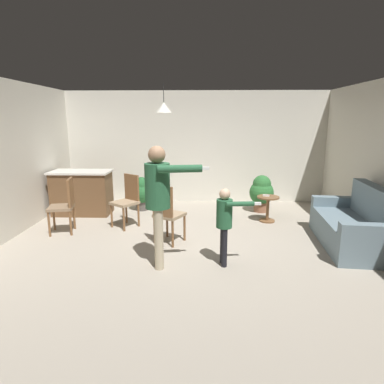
{
  "coord_description": "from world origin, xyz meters",
  "views": [
    {
      "loc": [
        0.12,
        -4.81,
        2.02
      ],
      "look_at": [
        -0.0,
        -0.26,
        1.0
      ],
      "focal_mm": 30.2,
      "sensor_mm": 36.0,
      "label": 1
    }
  ],
  "objects_px": {
    "potted_plant_by_wall": "(262,192)",
    "spare_remote_on_table": "(266,195)",
    "dining_chair_centre_back": "(127,199)",
    "couch_floral": "(354,226)",
    "person_child": "(225,218)",
    "kitchen_counter": "(82,192)",
    "side_table_by_couch": "(268,206)",
    "dining_chair_by_counter": "(65,204)",
    "potted_plant_corner": "(142,192)",
    "person_adult": "(159,194)",
    "dining_chair_near_wall": "(167,212)"
  },
  "relations": [
    {
      "from": "kitchen_counter",
      "to": "potted_plant_by_wall",
      "type": "xyz_separation_m",
      "value": [
        3.93,
        0.29,
        -0.02
      ]
    },
    {
      "from": "person_child",
      "to": "dining_chair_centre_back",
      "type": "xyz_separation_m",
      "value": [
        -1.74,
        1.68,
        -0.14
      ]
    },
    {
      "from": "dining_chair_near_wall",
      "to": "potted_plant_corner",
      "type": "relative_size",
      "value": 1.31
    },
    {
      "from": "kitchen_counter",
      "to": "potted_plant_corner",
      "type": "bearing_deg",
      "value": 15.93
    },
    {
      "from": "couch_floral",
      "to": "person_adult",
      "type": "relative_size",
      "value": 1.11
    },
    {
      "from": "couch_floral",
      "to": "person_child",
      "type": "distance_m",
      "value": 2.31
    },
    {
      "from": "couch_floral",
      "to": "dining_chair_centre_back",
      "type": "relative_size",
      "value": 1.88
    },
    {
      "from": "potted_plant_by_wall",
      "to": "side_table_by_couch",
      "type": "bearing_deg",
      "value": -90.16
    },
    {
      "from": "person_adult",
      "to": "dining_chair_centre_back",
      "type": "height_order",
      "value": "person_adult"
    },
    {
      "from": "dining_chair_by_counter",
      "to": "potted_plant_by_wall",
      "type": "height_order",
      "value": "dining_chair_by_counter"
    },
    {
      "from": "kitchen_counter",
      "to": "side_table_by_couch",
      "type": "xyz_separation_m",
      "value": [
        3.93,
        -0.44,
        -0.15
      ]
    },
    {
      "from": "person_adult",
      "to": "dining_chair_near_wall",
      "type": "bearing_deg",
      "value": 170.67
    },
    {
      "from": "person_adult",
      "to": "potted_plant_corner",
      "type": "height_order",
      "value": "person_adult"
    },
    {
      "from": "dining_chair_by_counter",
      "to": "dining_chair_centre_back",
      "type": "bearing_deg",
      "value": -80.65
    },
    {
      "from": "potted_plant_corner",
      "to": "potted_plant_by_wall",
      "type": "relative_size",
      "value": 0.92
    },
    {
      "from": "person_child",
      "to": "spare_remote_on_table",
      "type": "bearing_deg",
      "value": 149.06
    },
    {
      "from": "person_child",
      "to": "potted_plant_corner",
      "type": "bearing_deg",
      "value": -154.77
    },
    {
      "from": "potted_plant_by_wall",
      "to": "spare_remote_on_table",
      "type": "height_order",
      "value": "potted_plant_by_wall"
    },
    {
      "from": "couch_floral",
      "to": "dining_chair_by_counter",
      "type": "distance_m",
      "value": 4.97
    },
    {
      "from": "kitchen_counter",
      "to": "person_child",
      "type": "height_order",
      "value": "person_child"
    },
    {
      "from": "dining_chair_near_wall",
      "to": "potted_plant_corner",
      "type": "height_order",
      "value": "dining_chair_near_wall"
    },
    {
      "from": "dining_chair_centre_back",
      "to": "spare_remote_on_table",
      "type": "relative_size",
      "value": 7.69
    },
    {
      "from": "person_adult",
      "to": "side_table_by_couch",
      "type": "bearing_deg",
      "value": 129.08
    },
    {
      "from": "person_child",
      "to": "dining_chair_near_wall",
      "type": "relative_size",
      "value": 1.11
    },
    {
      "from": "person_child",
      "to": "potted_plant_corner",
      "type": "relative_size",
      "value": 1.46
    },
    {
      "from": "dining_chair_centre_back",
      "to": "potted_plant_corner",
      "type": "bearing_deg",
      "value": -55.75
    },
    {
      "from": "side_table_by_couch",
      "to": "person_child",
      "type": "height_order",
      "value": "person_child"
    },
    {
      "from": "kitchen_counter",
      "to": "side_table_by_couch",
      "type": "height_order",
      "value": "kitchen_counter"
    },
    {
      "from": "side_table_by_couch",
      "to": "person_child",
      "type": "relative_size",
      "value": 0.47
    },
    {
      "from": "couch_floral",
      "to": "person_child",
      "type": "xyz_separation_m",
      "value": [
        -2.15,
        -0.78,
        0.36
      ]
    },
    {
      "from": "side_table_by_couch",
      "to": "potted_plant_by_wall",
      "type": "bearing_deg",
      "value": 89.84
    },
    {
      "from": "potted_plant_corner",
      "to": "potted_plant_by_wall",
      "type": "bearing_deg",
      "value": -1.3
    },
    {
      "from": "side_table_by_couch",
      "to": "dining_chair_by_counter",
      "type": "relative_size",
      "value": 0.52
    },
    {
      "from": "dining_chair_near_wall",
      "to": "kitchen_counter",
      "type": "bearing_deg",
      "value": 169.34
    },
    {
      "from": "potted_plant_by_wall",
      "to": "potted_plant_corner",
      "type": "bearing_deg",
      "value": 178.7
    },
    {
      "from": "side_table_by_couch",
      "to": "dining_chair_by_counter",
      "type": "height_order",
      "value": "dining_chair_by_counter"
    },
    {
      "from": "person_adult",
      "to": "dining_chair_centre_back",
      "type": "xyz_separation_m",
      "value": [
        -0.84,
        1.74,
        -0.5
      ]
    },
    {
      "from": "person_adult",
      "to": "potted_plant_corner",
      "type": "distance_m",
      "value": 3.06
    },
    {
      "from": "dining_chair_by_counter",
      "to": "dining_chair_near_wall",
      "type": "xyz_separation_m",
      "value": [
        1.89,
        -0.48,
        0.0
      ]
    },
    {
      "from": "person_child",
      "to": "dining_chair_near_wall",
      "type": "bearing_deg",
      "value": -137.19
    },
    {
      "from": "dining_chair_by_counter",
      "to": "potted_plant_corner",
      "type": "xyz_separation_m",
      "value": [
        1.11,
        1.55,
        -0.13
      ]
    },
    {
      "from": "couch_floral",
      "to": "dining_chair_near_wall",
      "type": "relative_size",
      "value": 1.88
    },
    {
      "from": "potted_plant_corner",
      "to": "dining_chair_near_wall",
      "type": "bearing_deg",
      "value": -68.8
    },
    {
      "from": "dining_chair_centre_back",
      "to": "potted_plant_by_wall",
      "type": "xyz_separation_m",
      "value": [
        2.76,
        1.09,
        -0.09
      ]
    },
    {
      "from": "person_child",
      "to": "spare_remote_on_table",
      "type": "relative_size",
      "value": 8.54
    },
    {
      "from": "dining_chair_by_counter",
      "to": "potted_plant_by_wall",
      "type": "bearing_deg",
      "value": -80.31
    },
    {
      "from": "spare_remote_on_table",
      "to": "potted_plant_by_wall",
      "type": "bearing_deg",
      "value": 86.52
    },
    {
      "from": "dining_chair_centre_back",
      "to": "potted_plant_by_wall",
      "type": "relative_size",
      "value": 1.21
    },
    {
      "from": "couch_floral",
      "to": "kitchen_counter",
      "type": "relative_size",
      "value": 1.49
    },
    {
      "from": "person_child",
      "to": "spare_remote_on_table",
      "type": "height_order",
      "value": "person_child"
    }
  ]
}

